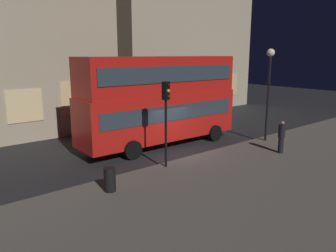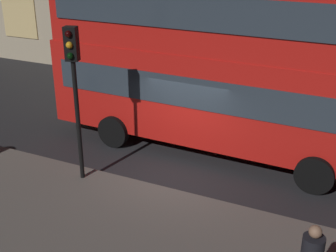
{
  "view_description": "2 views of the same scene",
  "coord_description": "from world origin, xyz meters",
  "px_view_note": "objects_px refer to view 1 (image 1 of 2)",
  "views": [
    {
      "loc": [
        -11.95,
        -13.44,
        5.56
      ],
      "look_at": [
        -0.6,
        0.29,
        1.67
      ],
      "focal_mm": 35.36,
      "sensor_mm": 36.0,
      "label": 1
    },
    {
      "loc": [
        4.71,
        -10.26,
        6.31
      ],
      "look_at": [
        -0.17,
        -0.05,
        1.5
      ],
      "focal_mm": 47.96,
      "sensor_mm": 36.0,
      "label": 2
    }
  ],
  "objects_px": {
    "pedestrian": "(281,137)",
    "litter_bin": "(110,180)",
    "traffic_light_near_kerb": "(166,107)",
    "traffic_light_far_side": "(226,84)",
    "street_lamp": "(269,76)",
    "double_decker_bus": "(160,97)"
  },
  "relations": [
    {
      "from": "traffic_light_far_side",
      "to": "double_decker_bus",
      "type": "bearing_deg",
      "value": 6.2
    },
    {
      "from": "traffic_light_near_kerb",
      "to": "litter_bin",
      "type": "distance_m",
      "value": 4.49
    },
    {
      "from": "pedestrian",
      "to": "litter_bin",
      "type": "bearing_deg",
      "value": 147.07
    },
    {
      "from": "traffic_light_near_kerb",
      "to": "pedestrian",
      "type": "bearing_deg",
      "value": -35.6
    },
    {
      "from": "traffic_light_near_kerb",
      "to": "pedestrian",
      "type": "height_order",
      "value": "traffic_light_near_kerb"
    },
    {
      "from": "traffic_light_near_kerb",
      "to": "litter_bin",
      "type": "relative_size",
      "value": 4.25
    },
    {
      "from": "litter_bin",
      "to": "pedestrian",
      "type": "bearing_deg",
      "value": -8.14
    },
    {
      "from": "pedestrian",
      "to": "litter_bin",
      "type": "relative_size",
      "value": 1.86
    },
    {
      "from": "pedestrian",
      "to": "litter_bin",
      "type": "height_order",
      "value": "pedestrian"
    },
    {
      "from": "traffic_light_far_side",
      "to": "street_lamp",
      "type": "relative_size",
      "value": 0.73
    },
    {
      "from": "street_lamp",
      "to": "double_decker_bus",
      "type": "bearing_deg",
      "value": 146.55
    },
    {
      "from": "pedestrian",
      "to": "traffic_light_far_side",
      "type": "bearing_deg",
      "value": 32.15
    },
    {
      "from": "double_decker_bus",
      "to": "pedestrian",
      "type": "distance_m",
      "value": 7.35
    },
    {
      "from": "street_lamp",
      "to": "pedestrian",
      "type": "height_order",
      "value": "street_lamp"
    },
    {
      "from": "street_lamp",
      "to": "traffic_light_near_kerb",
      "type": "bearing_deg",
      "value": 178.84
    },
    {
      "from": "traffic_light_near_kerb",
      "to": "litter_bin",
      "type": "height_order",
      "value": "traffic_light_near_kerb"
    },
    {
      "from": "double_decker_bus",
      "to": "street_lamp",
      "type": "bearing_deg",
      "value": -32.03
    },
    {
      "from": "traffic_light_near_kerb",
      "to": "traffic_light_far_side",
      "type": "bearing_deg",
      "value": 13.54
    },
    {
      "from": "double_decker_bus",
      "to": "litter_bin",
      "type": "relative_size",
      "value": 10.61
    },
    {
      "from": "traffic_light_far_side",
      "to": "traffic_light_near_kerb",
      "type": "bearing_deg",
      "value": 16.52
    },
    {
      "from": "street_lamp",
      "to": "litter_bin",
      "type": "height_order",
      "value": "street_lamp"
    },
    {
      "from": "double_decker_bus",
      "to": "traffic_light_far_side",
      "type": "bearing_deg",
      "value": 20.58
    }
  ]
}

